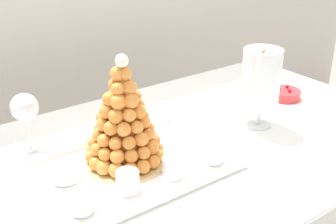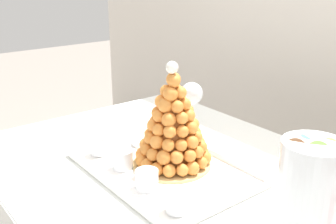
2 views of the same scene
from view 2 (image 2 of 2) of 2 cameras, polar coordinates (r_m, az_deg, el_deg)
buffet_table at (r=1.16m, az=6.68°, el=-15.15°), size 1.62×0.94×0.74m
serving_tray at (r=1.22m, az=-0.81°, el=-7.91°), size 0.53×0.37×0.02m
croquembouche at (r=1.19m, az=0.71°, el=-1.96°), size 0.24×0.24×0.32m
dessert_cup_left at (r=1.31m, az=-9.58°, el=-4.69°), size 0.05×0.05×0.06m
dessert_cup_mid_left at (r=1.21m, az=-6.34°, el=-6.69°), size 0.06×0.06×0.06m
dessert_cup_centre at (r=1.11m, az=-2.96°, el=-9.46°), size 0.06×0.06×0.05m
dessert_cup_mid_right at (r=1.01m, az=1.24°, el=-12.42°), size 0.06×0.06×0.06m
creme_brulee_ramekin at (r=1.37m, az=-3.27°, el=-4.02°), size 0.08×0.08×0.02m
macaron_goblet at (r=0.85m, az=19.13°, el=-9.94°), size 0.13×0.13×0.28m
wine_glass at (r=1.47m, az=3.31°, el=2.44°), size 0.08×0.08×0.18m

